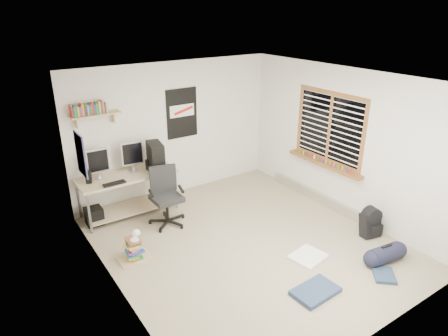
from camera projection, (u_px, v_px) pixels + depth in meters
floor at (247, 244)px, 6.14m from camera, size 4.00×4.50×0.01m
ceiling at (251, 79)px, 5.19m from camera, size 4.00×4.50×0.01m
back_wall at (175, 130)px, 7.39m from camera, size 4.00×0.01×2.50m
left_wall at (111, 205)px, 4.63m from camera, size 0.01×4.50×2.50m
right_wall at (344, 143)px, 6.70m from camera, size 0.01×4.50×2.50m
desk at (128, 194)px, 6.90m from camera, size 1.77×1.05×0.75m
monitor_left at (98, 167)px, 6.51m from camera, size 0.36×0.09×0.40m
monitor_right at (132, 159)px, 6.81m from camera, size 0.38×0.12×0.41m
pc_tower at (156, 157)px, 6.81m from camera, size 0.31×0.50×0.49m
keyboard at (114, 183)px, 6.36m from camera, size 0.37×0.14×0.02m
speaker_left at (89, 177)px, 6.37m from camera, size 0.12×0.12×0.18m
speaker_right at (149, 165)px, 6.88m from camera, size 0.10×0.10×0.18m
office_chair at (166, 197)px, 6.51m from camera, size 0.77×0.77×0.98m
wall_shelf at (96, 115)px, 6.35m from camera, size 0.80×0.22×0.24m
poster_back_wall at (182, 113)px, 7.34m from camera, size 0.62×0.03×0.92m
poster_left_wall at (81, 155)px, 5.46m from camera, size 0.02×0.42×0.60m
window at (329, 128)px, 6.83m from camera, size 0.10×1.50×1.26m
baseboard_heater at (322, 199)px, 7.35m from camera, size 0.08×2.50×0.18m
backpack at (370, 225)px, 6.27m from camera, size 0.34×0.29×0.39m
duffel_bag at (385, 254)px, 5.64m from camera, size 0.29×0.29×0.50m
tshirt at (308, 257)px, 5.78m from camera, size 0.55×0.49×0.04m
jeans_a at (315, 291)px, 5.06m from camera, size 0.61×0.40×0.06m
jeans_b at (384, 275)px, 5.38m from camera, size 0.44×0.44×0.04m
book_stack at (134, 250)px, 5.71m from camera, size 0.53×0.47×0.31m
desk_lamp at (134, 236)px, 5.62m from camera, size 0.18×0.24×0.21m
subwoofer at (94, 216)px, 6.63m from camera, size 0.27×0.27×0.30m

